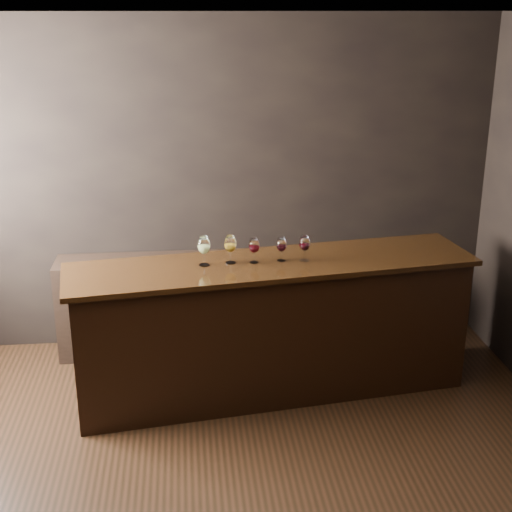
{
  "coord_description": "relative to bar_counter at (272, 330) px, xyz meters",
  "views": [
    {
      "loc": [
        -0.12,
        -3.63,
        2.84
      ],
      "look_at": [
        0.39,
        1.25,
        1.11
      ],
      "focal_mm": 50.0,
      "sensor_mm": 36.0,
      "label": 1
    }
  ],
  "objects": [
    {
      "name": "glass_red_c",
      "position": [
        0.24,
        0.0,
        0.68
      ],
      "size": [
        0.08,
        0.08,
        0.19
      ],
      "color": "white",
      "rests_on": "bar_top"
    },
    {
      "name": "glass_red_b",
      "position": [
        0.07,
        0.02,
        0.67
      ],
      "size": [
        0.08,
        0.08,
        0.18
      ],
      "color": "white",
      "rests_on": "bar_top"
    },
    {
      "name": "bar_counter",
      "position": [
        0.0,
        0.0,
        0.0
      ],
      "size": [
        2.98,
        1.03,
        1.02
      ],
      "primitive_type": "cube",
      "rotation": [
        0.0,
        0.0,
        0.14
      ],
      "color": "black",
      "rests_on": "ground"
    },
    {
      "name": "glass_amber",
      "position": [
        -0.31,
        0.01,
        0.69
      ],
      "size": [
        0.09,
        0.09,
        0.21
      ],
      "color": "white",
      "rests_on": "bar_top"
    },
    {
      "name": "glass_white",
      "position": [
        -0.5,
        -0.02,
        0.7
      ],
      "size": [
        0.09,
        0.09,
        0.22
      ],
      "color": "white",
      "rests_on": "bar_top"
    },
    {
      "name": "ground",
      "position": [
        -0.51,
        -1.25,
        -0.51
      ],
      "size": [
        5.0,
        5.0,
        0.0
      ],
      "primitive_type": "plane",
      "color": "black",
      "rests_on": "ground"
    },
    {
      "name": "back_bar_shelf",
      "position": [
        -0.55,
        0.78,
        -0.09
      ],
      "size": [
        2.33,
        0.4,
        0.84
      ],
      "primitive_type": "cube",
      "color": "black",
      "rests_on": "ground"
    },
    {
      "name": "bar_top",
      "position": [
        0.0,
        0.0,
        0.53
      ],
      "size": [
        3.09,
        1.11,
        0.04
      ],
      "primitive_type": "cube",
      "rotation": [
        0.0,
        0.0,
        0.14
      ],
      "color": "black",
      "rests_on": "bar_counter"
    },
    {
      "name": "room_shell",
      "position": [
        -0.74,
        -1.13,
        1.3
      ],
      "size": [
        5.02,
        4.52,
        2.81
      ],
      "color": "black",
      "rests_on": "ground"
    },
    {
      "name": "glass_red_a",
      "position": [
        -0.14,
        0.0,
        0.68
      ],
      "size": [
        0.08,
        0.08,
        0.19
      ],
      "color": "white",
      "rests_on": "bar_top"
    }
  ]
}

